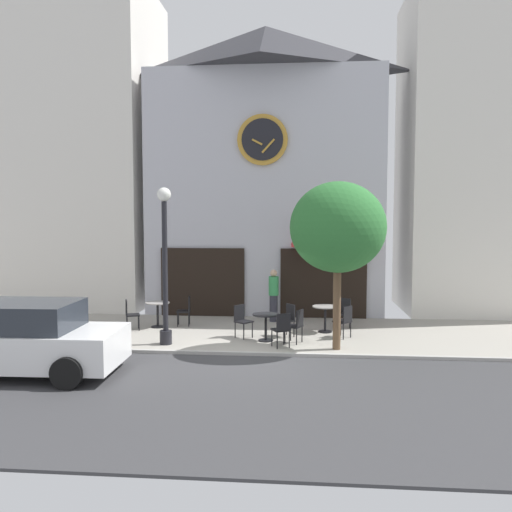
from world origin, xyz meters
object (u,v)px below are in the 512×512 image
object	(u,v)px
street_lamp	(165,265)
cafe_table_near_door	(325,313)
cafe_table_center_right	(158,309)
cafe_table_center_left	(266,322)
cafe_chair_near_tree	(130,312)
cafe_chair_mid_row	(296,323)
cafe_chair_left_end	(242,318)
cafe_chair_facing_wall	(186,309)
street_tree	(338,228)
cafe_chair_by_entrance	(282,327)
cafe_chair_right_end	(345,319)
parked_car_white	(20,339)
cafe_chair_corner	(288,318)
cafe_chair_outer	(343,311)
pedestrian_green	(274,295)

from	to	relation	value
street_lamp	cafe_table_near_door	xyz separation A→B (m)	(4.25, 1.82, -1.53)
cafe_table_center_right	cafe_table_center_left	size ratio (longest dim) A/B	1.04
cafe_chair_near_tree	cafe_chair_mid_row	bearing A→B (deg)	-13.47
street_lamp	cafe_chair_left_end	distance (m)	2.64
cafe_table_center_left	cafe_chair_facing_wall	world-z (taller)	cafe_chair_facing_wall
street_tree	cafe_chair_by_entrance	bearing A→B (deg)	178.80
cafe_table_near_door	cafe_chair_facing_wall	distance (m)	4.27
street_lamp	cafe_table_center_right	bearing A→B (deg)	111.04
street_tree	cafe_chair_right_end	size ratio (longest dim) A/B	4.71
cafe_chair_mid_row	parked_car_white	distance (m)	6.70
cafe_chair_mid_row	cafe_chair_by_entrance	world-z (taller)	same
cafe_chair_facing_wall	parked_car_white	size ratio (longest dim) A/B	0.21
cafe_chair_facing_wall	cafe_chair_left_end	bearing A→B (deg)	-36.69
cafe_chair_corner	cafe_chair_facing_wall	bearing A→B (deg)	159.70
cafe_chair_by_entrance	cafe_chair_left_end	size ratio (longest dim) A/B	1.00
cafe_chair_outer	parked_car_white	world-z (taller)	parked_car_white
cafe_chair_mid_row	cafe_chair_facing_wall	distance (m)	3.93
cafe_chair_by_entrance	cafe_chair_facing_wall	size ratio (longest dim) A/B	1.00
street_lamp	cafe_chair_near_tree	size ratio (longest dim) A/B	4.57
street_lamp	cafe_table_center_left	bearing A→B (deg)	12.63
cafe_table_near_door	cafe_chair_facing_wall	size ratio (longest dim) A/B	0.85
street_lamp	cafe_chair_left_end	xyz separation A→B (m)	(1.91, 0.96, -1.56)
street_tree	parked_car_white	world-z (taller)	street_tree
cafe_table_center_left	cafe_chair_near_tree	bearing A→B (deg)	166.32
cafe_chair_near_tree	parked_car_white	xyz separation A→B (m)	(-0.93, -4.43, 0.23)
cafe_chair_corner	cafe_chair_left_end	xyz separation A→B (m)	(-1.28, -0.23, 0.00)
cafe_chair_left_end	street_tree	bearing A→B (deg)	-23.52
street_tree	pedestrian_green	bearing A→B (deg)	117.72
cafe_chair_by_entrance	cafe_chair_left_end	world-z (taller)	same
cafe_table_near_door	cafe_chair_by_entrance	world-z (taller)	cafe_chair_by_entrance
cafe_table_near_door	cafe_chair_by_entrance	xyz separation A→B (m)	(-1.19, -1.94, -0.03)
street_tree	cafe_chair_facing_wall	size ratio (longest dim) A/B	4.71
street_lamp	cafe_table_center_left	xyz separation A→B (m)	(2.60, 0.58, -1.56)
cafe_table_near_door	cafe_chair_facing_wall	world-z (taller)	cafe_chair_facing_wall
pedestrian_green	cafe_chair_outer	bearing A→B (deg)	-21.01
cafe_chair_near_tree	street_tree	bearing A→B (deg)	-16.23
street_lamp	cafe_chair_corner	world-z (taller)	street_lamp
cafe_chair_right_end	cafe_chair_outer	world-z (taller)	same
cafe_chair_mid_row	cafe_table_center_right	bearing A→B (deg)	158.60
street_lamp	cafe_table_center_left	world-z (taller)	street_lamp
cafe_chair_corner	cafe_chair_near_tree	world-z (taller)	same
street_tree	pedestrian_green	distance (m)	4.43
cafe_table_center_right	parked_car_white	xyz separation A→B (m)	(-1.63, -4.90, 0.21)
cafe_table_near_door	cafe_chair_mid_row	world-z (taller)	cafe_chair_mid_row
cafe_chair_outer	pedestrian_green	world-z (taller)	pedestrian_green
cafe_chair_left_end	cafe_chair_facing_wall	bearing A→B (deg)	143.31
cafe_chair_right_end	parked_car_white	world-z (taller)	parked_car_white
pedestrian_green	cafe_chair_mid_row	bearing A→B (deg)	-75.03
cafe_table_center_right	pedestrian_green	xyz separation A→B (m)	(3.46, 1.18, 0.32)
parked_car_white	street_tree	bearing A→B (deg)	21.41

